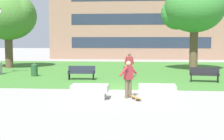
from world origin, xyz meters
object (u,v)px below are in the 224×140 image
concrete_block_center (88,92)px  person_bystander_near_lawn (129,64)px  person_skateboarder (128,77)px  park_bench_near_left (81,72)px  skateboard (136,98)px  trash_bin (34,69)px  concrete_block_left (158,92)px  park_bench_near_right (204,74)px

concrete_block_center → person_bystander_near_lawn: 7.97m
concrete_block_center → person_bystander_near_lawn: bearing=77.9°
person_bystander_near_lawn → person_skateboarder: bearing=-88.6°
person_bystander_near_lawn → park_bench_near_left: bearing=-155.9°
skateboard → trash_bin: bearing=132.8°
skateboard → person_bystander_near_lawn: person_bystander_near_lawn is taller
concrete_block_center → person_skateboarder: (1.84, 0.33, 0.66)m
concrete_block_left → trash_bin: bearing=137.5°
park_bench_near_right → person_bystander_near_lawn: (-4.76, 1.83, 0.45)m
skateboard → concrete_block_center: bearing=179.6°
concrete_block_center → concrete_block_left: (3.20, 0.24, 0.00)m
person_bystander_near_lawn → concrete_block_left: bearing=-78.4°
person_skateboarder → park_bench_near_left: 6.89m
person_skateboarder → park_bench_near_left: size_ratio=0.94×
trash_bin → skateboard: bearing=-47.2°
skateboard → person_skateboarder: bearing=134.3°
park_bench_near_left → person_bystander_near_lawn: size_ratio=1.06×
concrete_block_center → person_bystander_near_lawn: size_ratio=1.12×
concrete_block_left → skateboard: (-1.03, -0.26, -0.22)m
trash_bin → person_skateboarder: bearing=-47.3°
park_bench_near_right → person_skateboarder: bearing=-129.3°
skateboard → person_bystander_near_lawn: (-0.52, 7.78, 0.90)m
person_skateboarder → skateboard: size_ratio=1.68×
park_bench_near_right → skateboard: bearing=-125.5°
concrete_block_left → person_skateboarder: 1.52m
skateboard → park_bench_near_left: park_bench_near_left is taller
concrete_block_left → park_bench_near_left: size_ratio=1.01×
concrete_block_center → park_bench_near_right: park_bench_near_right is taller
park_bench_near_left → skateboard: bearing=-60.4°
park_bench_near_right → person_bystander_near_lawn: person_bystander_near_lawn is taller
skateboard → person_bystander_near_lawn: size_ratio=0.60×
concrete_block_center → concrete_block_left: same height
park_bench_near_left → park_bench_near_right: 7.88m
person_bystander_near_lawn → trash_bin: bearing=178.6°
concrete_block_left → park_bench_near_right: bearing=60.6°
park_bench_near_left → park_bench_near_right: bearing=-3.2°
concrete_block_left → skateboard: size_ratio=1.81×
concrete_block_left → trash_bin: size_ratio=1.92×
concrete_block_center → person_skateboarder: person_skateboarder is taller
skateboard → park_bench_near_right: size_ratio=0.55×
skateboard → person_bystander_near_lawn: bearing=93.8°
skateboard → park_bench_near_left: (-3.63, 6.38, 0.45)m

